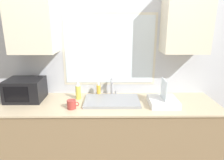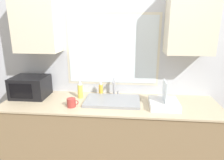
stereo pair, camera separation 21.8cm
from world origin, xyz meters
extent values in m
cube|color=#8C7251|center=(0.00, 0.33, 0.43)|extent=(2.44, 0.66, 0.86)
cube|color=#C6B28E|center=(0.00, 0.33, 0.87)|extent=(2.47, 0.69, 0.02)
cube|color=silver|center=(0.00, 0.69, 1.30)|extent=(6.00, 0.06, 2.60)
cube|color=beige|center=(0.00, 0.66, 1.44)|extent=(1.15, 0.01, 0.88)
cube|color=silver|center=(0.00, 0.65, 1.44)|extent=(1.09, 0.01, 0.82)
cube|color=beige|center=(-0.85, 0.50, 1.78)|extent=(0.49, 0.32, 0.70)
cube|color=beige|center=(0.85, 0.50, 1.78)|extent=(0.49, 0.32, 0.70)
cube|color=gray|center=(0.03, 0.35, 0.90)|extent=(0.63, 0.40, 0.03)
cylinder|color=#99999E|center=(0.03, 0.57, 0.99)|extent=(0.03, 0.03, 0.22)
cylinder|color=#99999E|center=(0.03, 0.50, 1.08)|extent=(0.03, 0.14, 0.03)
cylinder|color=#99999E|center=(0.08, 0.57, 0.91)|extent=(0.02, 0.02, 0.06)
cube|color=black|center=(-0.99, 0.43, 1.01)|extent=(0.42, 0.34, 0.25)
cube|color=black|center=(-1.02, 0.26, 1.01)|extent=(0.27, 0.01, 0.18)
cube|color=white|center=(0.60, 0.27, 0.92)|extent=(0.31, 0.33, 0.07)
cube|color=silver|center=(0.60, 0.27, 1.06)|extent=(0.01, 0.22, 0.22)
cylinder|color=#D8CC4C|center=(-0.37, 0.45, 0.97)|extent=(0.06, 0.06, 0.17)
cone|color=silver|center=(-0.37, 0.45, 1.08)|extent=(0.06, 0.06, 0.06)
cylinder|color=gold|center=(-0.14, 0.55, 0.95)|extent=(0.05, 0.05, 0.14)
cylinder|color=white|center=(-0.14, 0.55, 1.04)|extent=(0.03, 0.03, 0.03)
cylinder|color=#A53833|center=(-0.40, 0.17, 0.93)|extent=(0.09, 0.09, 0.09)
torus|color=#A53833|center=(-0.35, 0.17, 0.93)|extent=(0.05, 0.01, 0.05)
camera|label=1|loc=(0.01, -1.80, 1.77)|focal=32.00mm
camera|label=2|loc=(0.23, -1.79, 1.77)|focal=32.00mm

